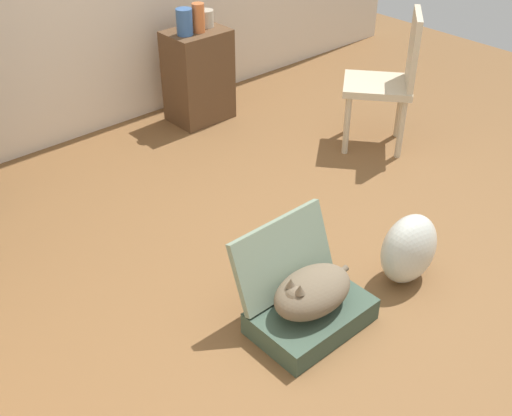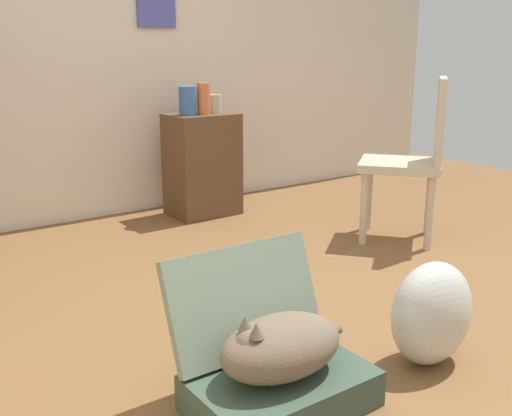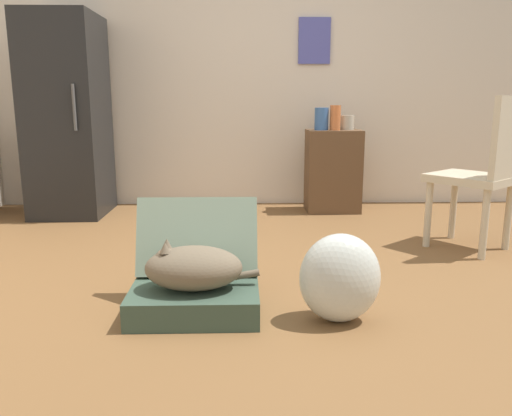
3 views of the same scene
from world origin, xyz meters
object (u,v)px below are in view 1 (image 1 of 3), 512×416
object	(u,v)px
cat	(312,292)
vase_round	(199,18)
side_table	(198,76)
vase_short	(206,18)
suitcase_base	(311,316)
plastic_bag_white	(409,249)
chair	(390,78)
vase_tall	(184,22)

from	to	relation	value
cat	vase_round	xyz separation A→B (m)	(1.02, 2.18, 0.59)
side_table	vase_short	xyz separation A→B (m)	(0.11, 0.02, 0.42)
suitcase_base	plastic_bag_white	world-z (taller)	plastic_bag_white
vase_short	chair	size ratio (longest dim) A/B	0.13
vase_round	plastic_bag_white	bearing A→B (deg)	-99.44
plastic_bag_white	vase_short	bearing A→B (deg)	78.09
plastic_bag_white	vase_round	xyz separation A→B (m)	(0.38, 2.26, 0.61)
cat	vase_round	size ratio (longest dim) A/B	2.46
vase_round	vase_short	bearing A→B (deg)	29.65
plastic_bag_white	vase_short	size ratio (longest dim) A/B	3.21
vase_short	chair	xyz separation A→B (m)	(0.61, -1.28, -0.25)
vase_tall	vase_round	xyz separation A→B (m)	(0.11, -0.02, 0.01)
vase_round	suitcase_base	bearing A→B (deg)	-114.99
suitcase_base	plastic_bag_white	size ratio (longest dim) A/B	1.46
plastic_bag_white	vase_round	bearing A→B (deg)	80.56
suitcase_base	vase_round	size ratio (longest dim) A/B	2.77
vase_tall	vase_round	bearing A→B (deg)	-8.29
plastic_bag_white	vase_tall	distance (m)	2.37
suitcase_base	vase_short	xyz separation A→B (m)	(1.13, 2.24, 0.71)
vase_tall	chair	xyz separation A→B (m)	(0.84, -1.23, -0.28)
chair	vase_short	bearing A→B (deg)	-103.63
plastic_bag_white	vase_short	xyz separation A→B (m)	(0.49, 2.33, 0.57)
suitcase_base	chair	size ratio (longest dim) A/B	0.59
suitcase_base	cat	xyz separation A→B (m)	(-0.01, 0.00, 0.16)
cat	vase_short	size ratio (longest dim) A/B	4.16
vase_round	cat	bearing A→B (deg)	-115.11
suitcase_base	chair	bearing A→B (deg)	28.99
suitcase_base	cat	distance (m)	0.16
chair	side_table	bearing A→B (deg)	-99.12
suitcase_base	vase_round	distance (m)	2.52
cat	vase_tall	world-z (taller)	vase_tall
side_table	chair	bearing A→B (deg)	-59.86
plastic_bag_white	vase_tall	bearing A→B (deg)	83.45
side_table	chair	world-z (taller)	chair
vase_tall	chair	size ratio (longest dim) A/B	0.19
chair	suitcase_base	bearing A→B (deg)	-10.27
plastic_bag_white	chair	bearing A→B (deg)	43.54
vase_tall	chair	distance (m)	1.52
suitcase_base	vase_tall	size ratio (longest dim) A/B	3.06
plastic_bag_white	vase_tall	xyz separation A→B (m)	(0.26, 2.28, 0.60)
cat	vase_tall	xyz separation A→B (m)	(0.91, 2.19, 0.58)
vase_tall	vase_round	distance (m)	0.12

